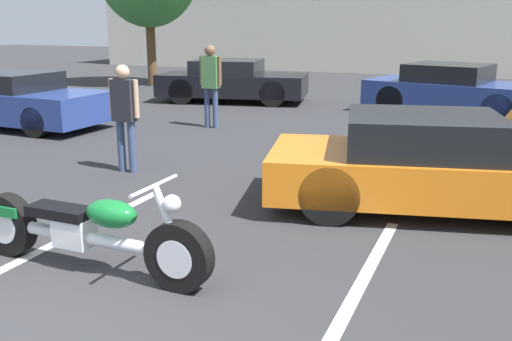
{
  "coord_description": "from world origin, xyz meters",
  "views": [
    {
      "loc": [
        3.03,
        -2.39,
        2.31
      ],
      "look_at": [
        0.83,
        2.87,
        0.8
      ],
      "focal_mm": 40.0,
      "sensor_mm": 36.0,
      "label": 1
    }
  ],
  "objects_px": {
    "show_car_hood_open": "(436,164)",
    "parked_car_mid_left_row": "(232,81)",
    "spectator_by_show_car": "(211,79)",
    "spectator_near_motorcycle": "(125,109)",
    "parked_car_left_row": "(15,101)",
    "motorcycle": "(87,232)",
    "parked_car_mid_right_row": "(452,90)"
  },
  "relations": [
    {
      "from": "show_car_hood_open",
      "to": "spectator_by_show_car",
      "type": "height_order",
      "value": "show_car_hood_open"
    },
    {
      "from": "show_car_hood_open",
      "to": "parked_car_left_row",
      "type": "relative_size",
      "value": 1.04
    },
    {
      "from": "motorcycle",
      "to": "parked_car_mid_left_row",
      "type": "relative_size",
      "value": 0.59
    },
    {
      "from": "parked_car_mid_right_row",
      "to": "spectator_near_motorcycle",
      "type": "xyz_separation_m",
      "value": [
        -4.22,
        -7.76,
        0.38
      ]
    },
    {
      "from": "parked_car_mid_left_row",
      "to": "parked_car_left_row",
      "type": "relative_size",
      "value": 1.07
    },
    {
      "from": "motorcycle",
      "to": "show_car_hood_open",
      "type": "bearing_deg",
      "value": 49.05
    },
    {
      "from": "spectator_near_motorcycle",
      "to": "spectator_by_show_car",
      "type": "distance_m",
      "value": 3.92
    },
    {
      "from": "parked_car_left_row",
      "to": "parked_car_mid_right_row",
      "type": "bearing_deg",
      "value": 33.11
    },
    {
      "from": "show_car_hood_open",
      "to": "parked_car_left_row",
      "type": "bearing_deg",
      "value": 152.31
    },
    {
      "from": "parked_car_mid_right_row",
      "to": "spectator_by_show_car",
      "type": "distance_m",
      "value": 6.14
    },
    {
      "from": "show_car_hood_open",
      "to": "parked_car_mid_left_row",
      "type": "xyz_separation_m",
      "value": [
        -6.46,
        7.86,
        -0.0
      ]
    },
    {
      "from": "motorcycle",
      "to": "show_car_hood_open",
      "type": "distance_m",
      "value": 4.23
    },
    {
      "from": "show_car_hood_open",
      "to": "spectator_by_show_car",
      "type": "bearing_deg",
      "value": 129.34
    },
    {
      "from": "parked_car_mid_left_row",
      "to": "spectator_near_motorcycle",
      "type": "height_order",
      "value": "spectator_near_motorcycle"
    },
    {
      "from": "show_car_hood_open",
      "to": "spectator_near_motorcycle",
      "type": "distance_m",
      "value": 4.63
    },
    {
      "from": "motorcycle",
      "to": "spectator_near_motorcycle",
      "type": "distance_m",
      "value": 3.72
    },
    {
      "from": "parked_car_mid_right_row",
      "to": "parked_car_left_row",
      "type": "distance_m",
      "value": 10.33
    },
    {
      "from": "parked_car_left_row",
      "to": "spectator_by_show_car",
      "type": "distance_m",
      "value": 4.37
    },
    {
      "from": "parked_car_left_row",
      "to": "spectator_by_show_car",
      "type": "relative_size",
      "value": 2.34
    },
    {
      "from": "parked_car_mid_right_row",
      "to": "parked_car_mid_left_row",
      "type": "distance_m",
      "value": 6.06
    },
    {
      "from": "parked_car_left_row",
      "to": "spectator_near_motorcycle",
      "type": "height_order",
      "value": "spectator_near_motorcycle"
    },
    {
      "from": "parked_car_mid_right_row",
      "to": "show_car_hood_open",
      "type": "bearing_deg",
      "value": -73.09
    },
    {
      "from": "motorcycle",
      "to": "spectator_by_show_car",
      "type": "bearing_deg",
      "value": 108.93
    },
    {
      "from": "show_car_hood_open",
      "to": "spectator_by_show_car",
      "type": "xyz_separation_m",
      "value": [
        -5.13,
        3.94,
        0.48
      ]
    },
    {
      "from": "parked_car_mid_right_row",
      "to": "spectator_by_show_car",
      "type": "bearing_deg",
      "value": -126.69
    },
    {
      "from": "parked_car_left_row",
      "to": "parked_car_mid_left_row",
      "type": "bearing_deg",
      "value": 64.89
    },
    {
      "from": "show_car_hood_open",
      "to": "parked_car_mid_left_row",
      "type": "relative_size",
      "value": 0.97
    },
    {
      "from": "show_car_hood_open",
      "to": "spectator_near_motorcycle",
      "type": "bearing_deg",
      "value": 166.24
    },
    {
      "from": "spectator_near_motorcycle",
      "to": "spectator_by_show_car",
      "type": "bearing_deg",
      "value": 97.54
    },
    {
      "from": "motorcycle",
      "to": "parked_car_left_row",
      "type": "distance_m",
      "value": 8.44
    },
    {
      "from": "parked_car_mid_right_row",
      "to": "spectator_by_show_car",
      "type": "height_order",
      "value": "spectator_by_show_car"
    },
    {
      "from": "motorcycle",
      "to": "parked_car_mid_right_row",
      "type": "bearing_deg",
      "value": 78.4
    }
  ]
}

